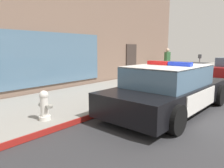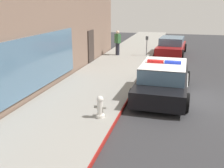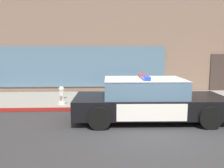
% 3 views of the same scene
% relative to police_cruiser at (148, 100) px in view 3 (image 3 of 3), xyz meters
% --- Properties ---
extents(ground, '(48.00, 48.00, 0.00)m').
position_rel_police_cruiser_xyz_m(ground, '(-0.19, -1.20, -0.68)').
color(ground, '#303033').
extents(sidewalk, '(48.00, 3.50, 0.15)m').
position_rel_police_cruiser_xyz_m(sidewalk, '(-0.19, 3.00, -0.60)').
color(sidewalk, gray).
rests_on(sidewalk, ground).
extents(curb_red_paint, '(28.80, 0.04, 0.14)m').
position_rel_police_cruiser_xyz_m(curb_red_paint, '(-0.19, 1.24, -0.60)').
color(curb_red_paint, maroon).
rests_on(curb_red_paint, ground).
extents(storefront_building, '(24.85, 10.96, 9.99)m').
position_rel_police_cruiser_xyz_m(storefront_building, '(-2.68, 10.23, 4.31)').
color(storefront_building, '#7A6051').
rests_on(storefront_building, ground).
extents(police_cruiser, '(4.94, 2.20, 1.49)m').
position_rel_police_cruiser_xyz_m(police_cruiser, '(0.00, 0.00, 0.00)').
color(police_cruiser, black).
rests_on(police_cruiser, ground).
extents(fire_hydrant, '(0.34, 0.39, 0.73)m').
position_rel_police_cruiser_xyz_m(fire_hydrant, '(-3.12, 1.75, -0.18)').
color(fire_hydrant, silver).
rests_on(fire_hydrant, sidewalk).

